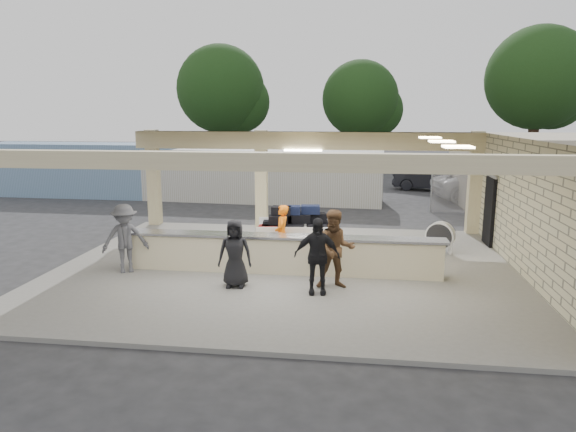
# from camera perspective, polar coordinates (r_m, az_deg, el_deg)

# --- Properties ---
(ground) EXTENTS (120.00, 120.00, 0.00)m
(ground) POSITION_cam_1_polar(r_m,az_deg,el_deg) (13.80, -0.34, -6.03)
(ground) COLOR #27272A
(ground) RESTS_ON ground
(pavilion) EXTENTS (12.01, 10.00, 3.55)m
(pavilion) POSITION_cam_1_polar(r_m,az_deg,el_deg) (14.08, 0.88, -0.01)
(pavilion) COLOR slate
(pavilion) RESTS_ON ground
(baggage_counter) EXTENTS (8.20, 0.58, 0.98)m
(baggage_counter) POSITION_cam_1_polar(r_m,az_deg,el_deg) (13.16, -0.64, -4.23)
(baggage_counter) COLOR beige
(baggage_counter) RESTS_ON pavilion
(luggage_cart) EXTENTS (2.51, 1.72, 1.37)m
(luggage_cart) POSITION_cam_1_polar(r_m,az_deg,el_deg) (15.07, 0.91, -1.13)
(luggage_cart) COLOR white
(luggage_cart) RESTS_ON pavilion
(drum_fan) EXTENTS (0.87, 0.59, 0.92)m
(drum_fan) POSITION_cam_1_polar(r_m,az_deg,el_deg) (15.64, 16.55, -2.17)
(drum_fan) COLOR white
(drum_fan) RESTS_ON pavilion
(baggage_handler) EXTENTS (0.35, 0.60, 1.58)m
(baggage_handler) POSITION_cam_1_polar(r_m,az_deg,el_deg) (14.04, -0.69, -1.96)
(baggage_handler) COLOR orange
(baggage_handler) RESTS_ON pavilion
(passenger_a) EXTENTS (0.95, 0.53, 1.86)m
(passenger_a) POSITION_cam_1_polar(r_m,az_deg,el_deg) (11.95, 5.32, -3.70)
(passenger_a) COLOR brown
(passenger_a) RESTS_ON pavilion
(passenger_b) EXTENTS (1.06, 0.47, 1.75)m
(passenger_b) POSITION_cam_1_polar(r_m,az_deg,el_deg) (11.57, 3.22, -4.44)
(passenger_b) COLOR black
(passenger_b) RESTS_ON pavilion
(passenger_c) EXTENTS (1.20, 0.90, 1.78)m
(passenger_c) POSITION_cam_1_polar(r_m,az_deg,el_deg) (13.73, -17.66, -2.39)
(passenger_c) COLOR #4C4D51
(passenger_c) RESTS_ON pavilion
(passenger_d) EXTENTS (0.81, 0.38, 1.61)m
(passenger_d) POSITION_cam_1_polar(r_m,az_deg,el_deg) (12.09, -5.91, -4.14)
(passenger_d) COLOR black
(passenger_d) RESTS_ON pavilion
(car_white_a) EXTENTS (5.42, 3.25, 1.45)m
(car_white_a) POSITION_cam_1_polar(r_m,az_deg,el_deg) (26.50, 21.37, 3.19)
(car_white_a) COLOR silver
(car_white_a) RESTS_ON ground
(car_white_b) EXTENTS (4.52, 2.72, 1.34)m
(car_white_b) POSITION_cam_1_polar(r_m,az_deg,el_deg) (28.65, 25.72, 3.29)
(car_white_b) COLOR silver
(car_white_b) RESTS_ON ground
(car_dark) EXTENTS (4.13, 2.25, 1.31)m
(car_dark) POSITION_cam_1_polar(r_m,az_deg,el_deg) (28.95, 15.59, 4.03)
(car_dark) COLOR black
(car_dark) RESTS_ON ground
(container_white) EXTENTS (11.42, 3.01, 2.45)m
(container_white) POSITION_cam_1_polar(r_m,az_deg,el_deg) (24.44, -2.89, 4.51)
(container_white) COLOR beige
(container_white) RESTS_ON ground
(container_blue) EXTENTS (10.21, 2.63, 2.64)m
(container_blue) POSITION_cam_1_polar(r_m,az_deg,el_deg) (28.13, -21.65, 4.82)
(container_blue) COLOR #6E8DB1
(container_blue) RESTS_ON ground
(tree_left) EXTENTS (6.60, 6.30, 9.00)m
(tree_left) POSITION_cam_1_polar(r_m,az_deg,el_deg) (38.43, -6.94, 13.43)
(tree_left) COLOR #382619
(tree_left) RESTS_ON ground
(tree_mid) EXTENTS (6.00, 5.60, 8.00)m
(tree_mid) POSITION_cam_1_polar(r_m,az_deg,el_deg) (39.22, 8.50, 12.43)
(tree_mid) COLOR #382619
(tree_mid) RESTS_ON ground
(tree_right) EXTENTS (7.20, 7.00, 10.00)m
(tree_right) POSITION_cam_1_polar(r_m,az_deg,el_deg) (40.26, 26.39, 13.16)
(tree_right) COLOR #382619
(tree_right) RESTS_ON ground
(adjacent_building) EXTENTS (6.00, 8.00, 3.20)m
(adjacent_building) POSITION_cam_1_polar(r_m,az_deg,el_deg) (24.43, 25.93, 4.27)
(adjacent_building) COLOR beige
(adjacent_building) RESTS_ON ground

